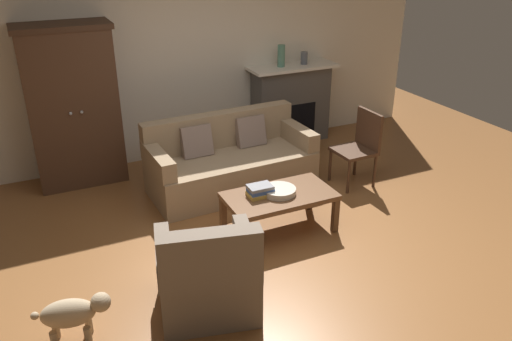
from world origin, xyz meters
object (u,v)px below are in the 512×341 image
fruit_bowl (279,191)px  dog (73,313)px  fireplace (291,103)px  armoire (73,106)px  side_chair_wooden (360,143)px  couch (230,163)px  mantel_vase_jade (281,56)px  armchair_near_left (208,276)px  book_stack (260,191)px  mantel_vase_slate (304,58)px  coffee_table (279,199)px

fruit_bowl → dog: bearing=-160.5°
fireplace → dog: size_ratio=2.23×
armoire → side_chair_wooden: (3.03, -1.50, -0.44)m
couch → side_chair_wooden: 1.57m
mantel_vase_jade → side_chair_wooden: (0.26, -1.56, -0.76)m
fireplace → mantel_vase_jade: 0.72m
armoire → armchair_near_left: size_ratio=2.05×
mantel_vase_jade → armchair_near_left: mantel_vase_jade is taller
fireplace → book_stack: (-1.50, -2.11, -0.09)m
couch → dog: (-2.03, -1.86, -0.07)m
couch → armchair_near_left: bearing=-117.1°
armoire → dog: (-0.46, -2.82, -0.71)m
couch → mantel_vase_jade: size_ratio=6.58×
fruit_bowl → armchair_near_left: bearing=-142.1°
fireplace → mantel_vase_slate: (0.18, -0.02, 0.64)m
fireplace → mantel_vase_slate: bearing=-5.7°
mantel_vase_jade → dog: mantel_vase_jade is taller
coffee_table → armchair_near_left: armchair_near_left is taller
armoire → dog: armoire is taller
mantel_vase_jade → side_chair_wooden: mantel_vase_jade is taller
book_stack → mantel_vase_jade: mantel_vase_jade is taller
mantel_vase_slate → dog: (-3.59, -2.88, -0.96)m
armoire → fruit_bowl: size_ratio=5.67×
fruit_bowl → armchair_near_left: 1.37m
coffee_table → side_chair_wooden: bearing=22.8°
armchair_near_left → dog: (-1.03, 0.09, -0.07)m
side_chair_wooden → book_stack: bearing=-161.3°
armchair_near_left → mantel_vase_slate: bearing=49.3°
fireplace → couch: 1.75m
armoire → book_stack: (1.45, -2.03, -0.48)m
mantel_vase_slate → side_chair_wooden: size_ratio=0.19×
fireplace → couch: fireplace is taller
coffee_table → side_chair_wooden: (1.39, 0.58, 0.15)m
book_stack → mantel_vase_slate: (1.68, 2.09, 0.73)m
mantel_vase_jade → coffee_table: bearing=-117.7°
mantel_vase_slate → fruit_bowl: bearing=-124.8°
mantel_vase_jade → dog: 4.45m
fireplace → coffee_table: (-1.31, -2.16, -0.20)m
fruit_bowl → mantel_vase_slate: size_ratio=1.97×
side_chair_wooden → dog: 3.75m
book_stack → mantel_vase_jade: (1.32, 2.09, 0.79)m
armchair_near_left → armoire: bearing=101.0°
book_stack → armchair_near_left: size_ratio=0.27×
coffee_table → mantel_vase_jade: 2.58m
coffee_table → book_stack: book_stack is taller
armoire → fruit_bowl: armoire is taller
side_chair_wooden → armchair_near_left: bearing=-150.1°
mantel_vase_jade → dog: (-3.23, -2.88, -1.02)m
couch → side_chair_wooden: side_chair_wooden is taller
mantel_vase_slate → armchair_near_left: mantel_vase_slate is taller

